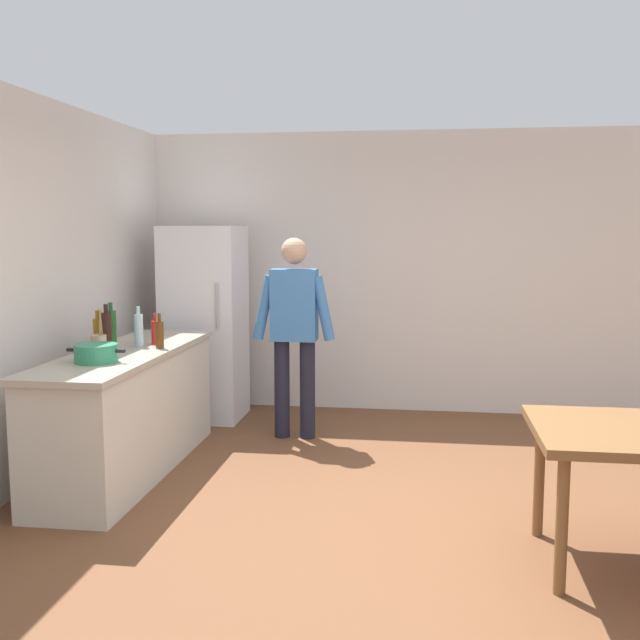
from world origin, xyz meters
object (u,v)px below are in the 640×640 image
(refrigerator, at_px, (205,323))
(cooking_pot, at_px, (96,353))
(utensil_jar, at_px, (99,344))
(bottle_beer_brown, at_px, (160,334))
(bottle_wine_dark, at_px, (107,331))
(bottle_water_clear, at_px, (139,330))
(person, at_px, (294,324))
(bottle_oil_amber, at_px, (98,333))
(bottle_sauce_red, at_px, (155,332))
(bottle_wine_green, at_px, (111,329))

(refrigerator, distance_m, cooking_pot, 2.08)
(utensil_jar, height_order, bottle_beer_brown, utensil_jar)
(cooking_pot, xyz_separation_m, bottle_wine_dark, (-0.12, 0.43, 0.09))
(cooking_pot, height_order, bottle_water_clear, bottle_water_clear)
(person, distance_m, bottle_oil_amber, 1.62)
(utensil_jar, bearing_deg, bottle_sauce_red, 65.88)
(person, height_order, bottle_wine_green, person)
(bottle_sauce_red, relative_size, bottle_beer_brown, 0.92)
(refrigerator, distance_m, bottle_sauce_red, 1.31)
(refrigerator, relative_size, bottle_wine_dark, 5.29)
(utensil_jar, distance_m, bottle_beer_brown, 0.46)
(refrigerator, xyz_separation_m, cooking_pot, (-0.10, -2.08, 0.06))
(bottle_wine_green, bearing_deg, cooking_pot, -76.16)
(bottle_beer_brown, bearing_deg, bottle_wine_dark, -151.59)
(bottle_beer_brown, bearing_deg, bottle_sauce_red, 119.96)
(bottle_wine_dark, bearing_deg, refrigerator, 82.46)
(bottle_wine_green, distance_m, bottle_wine_dark, 0.12)
(bottle_wine_dark, xyz_separation_m, bottle_oil_amber, (-0.12, 0.12, -0.03))
(bottle_wine_green, height_order, bottle_oil_amber, bottle_wine_green)
(bottle_water_clear, xyz_separation_m, bottle_beer_brown, (0.19, -0.06, -0.02))
(bottle_sauce_red, height_order, bottle_wine_dark, bottle_wine_dark)
(refrigerator, distance_m, bottle_oil_amber, 1.57)
(person, xyz_separation_m, bottle_beer_brown, (-0.84, -0.92, 0.03))
(bottle_water_clear, bearing_deg, bottle_oil_amber, -155.06)
(person, xyz_separation_m, bottle_wine_dark, (-1.17, -1.10, 0.07))
(bottle_beer_brown, height_order, bottle_wine_green, bottle_wine_green)
(bottle_sauce_red, distance_m, bottle_water_clear, 0.14)
(cooking_pot, relative_size, bottle_wine_dark, 1.18)
(bottle_wine_green, distance_m, bottle_oil_amber, 0.11)
(person, relative_size, bottle_wine_dark, 5.00)
(person, xyz_separation_m, bottle_oil_amber, (-1.29, -0.98, 0.04))
(cooking_pot, xyz_separation_m, bottle_wine_green, (-0.13, 0.55, 0.09))
(utensil_jar, xyz_separation_m, bottle_beer_brown, (0.32, 0.33, 0.03))
(person, distance_m, cooking_pot, 1.85)
(cooking_pot, bearing_deg, bottle_beer_brown, 70.72)
(utensil_jar, height_order, bottle_water_clear, utensil_jar)
(utensil_jar, relative_size, bottle_sauce_red, 1.33)
(utensil_jar, bearing_deg, bottle_beer_brown, 45.94)
(cooking_pot, distance_m, bottle_beer_brown, 0.64)
(bottle_sauce_red, bearing_deg, bottle_wine_dark, -123.85)
(person, bearing_deg, bottle_wine_green, -140.53)
(bottle_wine_dark, bearing_deg, bottle_sauce_red, 56.15)
(bottle_wine_dark, height_order, bottle_oil_amber, bottle_wine_dark)
(cooking_pot, relative_size, bottle_wine_green, 1.18)
(utensil_jar, xyz_separation_m, bottle_water_clear, (0.13, 0.40, 0.05))
(bottle_sauce_red, bearing_deg, cooking_pot, -98.46)
(refrigerator, distance_m, bottle_wine_green, 1.56)
(bottle_beer_brown, xyz_separation_m, bottle_wine_green, (-0.35, -0.06, 0.04))
(bottle_water_clear, height_order, bottle_oil_amber, bottle_water_clear)
(utensil_jar, bearing_deg, bottle_wine_green, 95.58)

